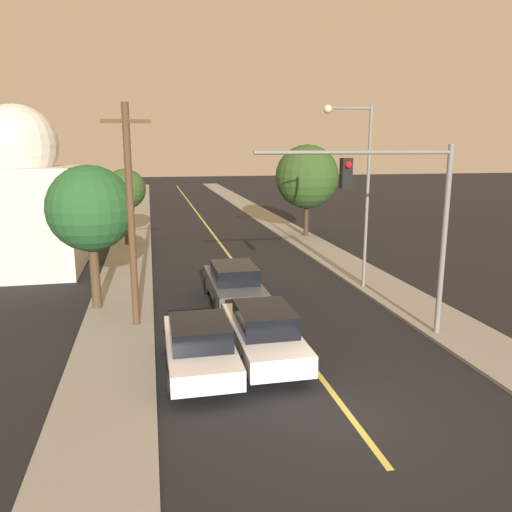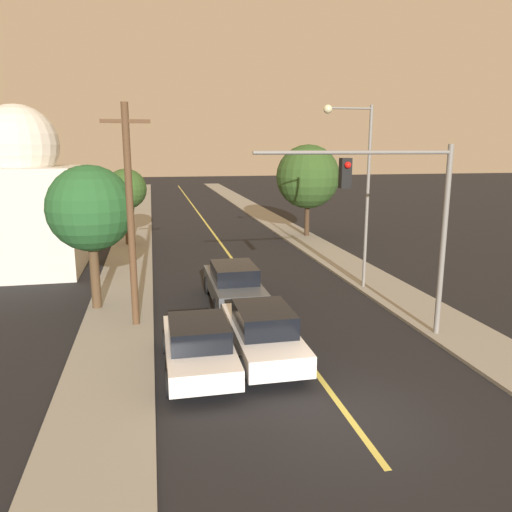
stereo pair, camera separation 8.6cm
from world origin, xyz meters
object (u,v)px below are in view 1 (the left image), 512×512
object	(u,v)px
utility_pole_left	(131,213)
tree_right_near	(307,177)
tree_left_near	(90,209)
tree_left_far	(126,190)
traffic_signal_mast	(402,206)
domed_building_left	(23,200)
car_near_lane_front	(264,332)
car_near_lane_second	(234,284)
streetlamp_right	(358,174)
car_outer_lane_front	(200,345)

from	to	relation	value
utility_pole_left	tree_right_near	world-z (taller)	utility_pole_left
tree_left_near	tree_left_far	bearing A→B (deg)	86.91
traffic_signal_mast	domed_building_left	xyz separation A→B (m)	(-13.85, 12.23, -0.74)
car_near_lane_front	tree_left_near	bearing A→B (deg)	133.09
car_near_lane_second	tree_right_near	world-z (taller)	tree_right_near
car_near_lane_second	tree_right_near	size ratio (longest dim) A/B	0.83
traffic_signal_mast	tree_left_far	size ratio (longest dim) A/B	1.33
car_near_lane_second	tree_left_far	size ratio (longest dim) A/B	1.08
streetlamp_right	tree_right_near	distance (m)	13.30
utility_pole_left	tree_right_near	distance (m)	19.64
car_outer_lane_front	domed_building_left	distance (m)	15.44
streetlamp_right	car_outer_lane_front	bearing A→B (deg)	-137.48
car_outer_lane_front	car_near_lane_front	bearing A→B (deg)	13.90
utility_pole_left	car_near_lane_front	bearing A→B (deg)	-42.53
tree_left_near	domed_building_left	world-z (taller)	domed_building_left
utility_pole_left	traffic_signal_mast	bearing A→B (deg)	-19.41
car_outer_lane_front	traffic_signal_mast	size ratio (longest dim) A/B	0.71
car_near_lane_front	streetlamp_right	distance (m)	9.51
car_near_lane_front	car_outer_lane_front	xyz separation A→B (m)	(-1.96, -0.49, -0.05)
tree_left_near	tree_right_near	bearing A→B (deg)	47.08
tree_right_near	domed_building_left	size ratio (longest dim) A/B	0.76
car_near_lane_second	tree_left_far	world-z (taller)	tree_left_far
streetlamp_right	car_near_lane_front	bearing A→B (deg)	-130.94
car_outer_lane_front	tree_right_near	distance (m)	22.42
car_near_lane_front	domed_building_left	size ratio (longest dim) A/B	0.59
tree_left_near	car_outer_lane_front	bearing A→B (deg)	-61.36
streetlamp_right	traffic_signal_mast	bearing A→B (deg)	-99.86
traffic_signal_mast	car_near_lane_front	bearing A→B (deg)	-173.12
car_outer_lane_front	tree_left_far	world-z (taller)	tree_left_far
tree_left_near	car_near_lane_second	bearing A→B (deg)	-3.26
traffic_signal_mast	domed_building_left	size ratio (longest dim) A/B	0.77
car_near_lane_front	car_near_lane_second	bearing A→B (deg)	90.00
domed_building_left	car_near_lane_front	bearing A→B (deg)	-53.93
streetlamp_right	utility_pole_left	distance (m)	9.88
tree_left_far	tree_right_near	world-z (taller)	tree_right_near
tree_left_near	tree_right_near	distance (m)	18.89
car_near_lane_front	car_near_lane_second	size ratio (longest dim) A/B	0.94
traffic_signal_mast	car_near_lane_second	bearing A→B (deg)	133.10
car_near_lane_front	streetlamp_right	world-z (taller)	streetlamp_right
tree_left_far	domed_building_left	bearing A→B (deg)	-127.70
streetlamp_right	tree_left_near	xyz separation A→B (m)	(-10.91, -0.70, -1.14)
tree_left_near	tree_left_far	size ratio (longest dim) A/B	1.14
traffic_signal_mast	tree_right_near	world-z (taller)	tree_right_near
streetlamp_right	tree_right_near	xyz separation A→B (m)	(1.95, 13.12, -0.88)
car_outer_lane_front	domed_building_left	xyz separation A→B (m)	(-7.35, 13.26, 2.90)
car_outer_lane_front	tree_left_near	xyz separation A→B (m)	(-3.38, 6.20, 3.18)
traffic_signal_mast	tree_right_near	size ratio (longest dim) A/B	1.01
car_outer_lane_front	traffic_signal_mast	world-z (taller)	traffic_signal_mast
car_near_lane_front	car_outer_lane_front	bearing A→B (deg)	-166.10
car_near_lane_front	tree_left_near	size ratio (longest dim) A/B	0.89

